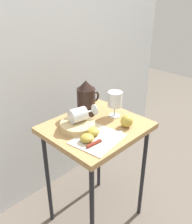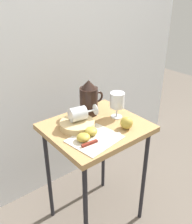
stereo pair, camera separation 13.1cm
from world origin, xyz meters
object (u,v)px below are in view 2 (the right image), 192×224
wine_glass_tipped_near (79,114)px  table (96,137)px  apple_whole (126,123)px  pitcher (89,100)px  apple_half_right (91,131)px  apple_half_left (83,137)px  wine_glass_upright (117,101)px  knife (96,141)px  basket_tray (77,124)px

wine_glass_tipped_near → table: bearing=-36.1°
apple_whole → pitcher: bearing=100.6°
pitcher → apple_half_right: 0.24m
table → apple_half_left: (-0.14, -0.08, 0.10)m
pitcher → apple_whole: bearing=-79.4°
table → wine_glass_upright: bearing=-0.0°
table → wine_glass_tipped_near: bearing=143.9°
pitcher → apple_half_right: (-0.14, -0.19, -0.06)m
apple_whole → knife: 0.21m
basket_tray → knife: size_ratio=0.81×
pitcher → apple_half_left: bearing=-133.0°
table → pitcher: 0.21m
table → apple_whole: (0.10, -0.12, 0.11)m
pitcher → wine_glass_upright: bearing=-54.3°
table → apple_half_right: bearing=-143.8°
wine_glass_upright → apple_half_left: wine_glass_upright is taller
apple_whole → apple_half_left: bearing=170.0°
pitcher → apple_whole: pitcher is taller
wine_glass_upright → knife: size_ratio=0.66×
pitcher → wine_glass_tipped_near: size_ratio=1.29×
wine_glass_upright → apple_half_right: (-0.23, -0.06, -0.08)m
basket_tray → apple_whole: (0.19, -0.17, 0.02)m
basket_tray → apple_half_left: 0.14m
wine_glass_upright → wine_glass_tipped_near: bearing=166.5°
table → wine_glass_upright: size_ratio=4.64×
wine_glass_tipped_near → knife: wine_glass_tipped_near is taller
table → knife: bearing=-129.0°
basket_tray → wine_glass_upright: wine_glass_upright is taller
table → wine_glass_tipped_near: wine_glass_tipped_near is taller
table → wine_glass_upright: 0.23m
wine_glass_tipped_near → apple_whole: wine_glass_tipped_near is taller
basket_tray → knife: basket_tray is taller
wine_glass_upright → knife: 0.30m
basket_tray → wine_glass_tipped_near: wine_glass_tipped_near is taller
apple_half_right → basket_tray: bearing=95.2°
table → pitcher: bearing=67.3°
pitcher → apple_whole: (0.05, -0.26, -0.05)m
pitcher → knife: (-0.16, -0.26, -0.08)m
table → apple_half_right: (-0.08, -0.06, 0.10)m
table → basket_tray: 0.14m
apple_half_right → table: bearing=36.2°
pitcher → apple_half_right: size_ratio=3.11×
wine_glass_tipped_near → apple_half_right: (-0.01, -0.11, -0.05)m
pitcher → knife: pitcher is taller
basket_tray → pitcher: bearing=30.8°
apple_whole → knife: apple_whole is taller
table → apple_half_left: size_ratio=10.38×
pitcher → table: bearing=-112.7°
wine_glass_tipped_near → apple_half_left: (-0.07, -0.13, -0.05)m
apple_whole → knife: (-0.21, -0.00, -0.02)m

